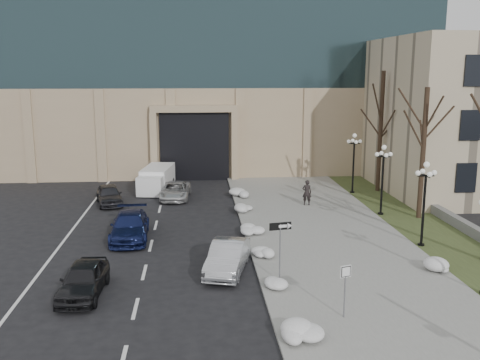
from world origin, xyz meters
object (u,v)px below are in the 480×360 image
object	(u,v)px
box_truck	(157,179)
one_way_sign	(284,233)
lamppost_c	(383,170)
car_a	(83,279)
car_e	(109,195)
lamppost_d	(354,155)
car_c	(130,226)
keep_sign	(345,280)
pedestrian	(307,192)
car_b	(228,257)
lamppost_b	(425,193)
car_d	(175,191)

from	to	relation	value
box_truck	one_way_sign	world-z (taller)	one_way_sign
lamppost_c	car_a	bearing A→B (deg)	-146.23
car_e	lamppost_d	xyz separation A→B (m)	(18.51, 1.78, 2.37)
car_c	car_a	bearing A→B (deg)	-100.06
one_way_sign	keep_sign	distance (m)	4.30
car_a	one_way_sign	size ratio (longest dim) A/B	1.47
pedestrian	lamppost_d	size ratio (longest dim) A/B	0.38
car_b	box_truck	distance (m)	18.94
pedestrian	lamppost_b	xyz separation A→B (m)	(4.41, -9.36, 2.05)
car_b	lamppost_c	world-z (taller)	lamppost_c
keep_sign	lamppost_c	xyz separation A→B (m)	(6.63, 14.71, 1.43)
keep_sign	lamppost_b	distance (m)	10.65
pedestrian	keep_sign	bearing A→B (deg)	88.90
car_a	car_d	bearing A→B (deg)	81.61
box_truck	lamppost_b	xyz separation A→B (m)	(15.41, -15.63, 2.19)
car_c	box_truck	bearing A→B (deg)	84.64
lamppost_d	lamppost_c	bearing A→B (deg)	-90.00
car_d	lamppost_d	world-z (taller)	lamppost_d
one_way_sign	lamppost_d	world-z (taller)	lamppost_d
car_d	lamppost_d	distance (m)	14.03
one_way_sign	box_truck	bearing A→B (deg)	99.21
car_b	one_way_sign	xyz separation A→B (m)	(2.44, -1.60, 1.63)
car_b	pedestrian	size ratio (longest dim) A/B	2.49
car_e	lamppost_c	bearing A→B (deg)	-27.95
car_e	keep_sign	world-z (taller)	keep_sign
keep_sign	pedestrian	bearing A→B (deg)	63.44
lamppost_c	keep_sign	bearing A→B (deg)	-114.26
keep_sign	lamppost_b	xyz separation A→B (m)	(6.63, 8.21, 1.43)
lamppost_c	car_b	bearing A→B (deg)	-139.43
car_e	one_way_sign	world-z (taller)	one_way_sign
lamppost_c	lamppost_d	size ratio (longest dim) A/B	1.00
lamppost_b	car_b	bearing A→B (deg)	-165.73
box_truck	keep_sign	world-z (taller)	keep_sign
car_b	box_truck	world-z (taller)	box_truck
car_a	lamppost_d	distance (m)	24.94
car_a	car_c	distance (m)	7.92
box_truck	keep_sign	size ratio (longest dim) A/B	2.68
car_b	car_c	world-z (taller)	car_c
car_b	box_truck	xyz separation A→B (m)	(-4.61, 18.37, 0.15)
car_b	car_d	distance (m)	15.56
car_a	one_way_sign	xyz separation A→B (m)	(8.78, 0.62, 1.65)
car_c	one_way_sign	distance (m)	10.70
car_b	car_c	xyz separation A→B (m)	(-5.28, 5.64, 0.00)
car_e	box_truck	xyz separation A→B (m)	(3.10, 4.40, 0.18)
car_c	lamppost_d	distance (m)	19.14
pedestrian	box_truck	size ratio (longest dim) A/B	0.30
car_e	one_way_sign	bearing A→B (deg)	-70.55
car_c	lamppost_c	bearing A→B (deg)	10.31
one_way_sign	lamppost_d	size ratio (longest dim) A/B	0.60
box_truck	lamppost_d	xyz separation A→B (m)	(15.41, -2.63, 2.19)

